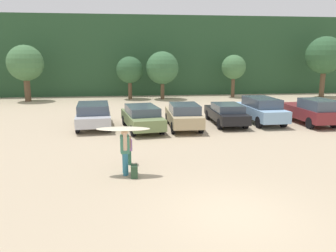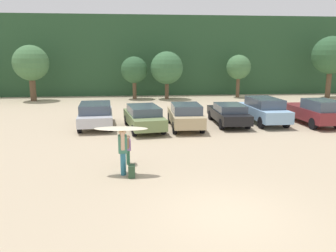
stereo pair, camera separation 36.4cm
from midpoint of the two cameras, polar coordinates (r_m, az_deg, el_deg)
ground_plane at (r=9.78m, az=9.86°, el=-14.26°), size 120.00×120.00×0.00m
hillside_ridge at (r=42.87m, az=-3.50°, el=11.64°), size 108.00×12.00×8.42m
tree_ridge_back at (r=34.72m, az=-23.05°, el=9.59°), size 3.31×3.31×5.22m
tree_right at (r=33.95m, az=-6.74°, el=9.26°), size 2.59×2.59×4.17m
tree_center_left at (r=33.73m, az=-1.26°, el=9.67°), size 3.18×3.18×4.66m
tree_center_right at (r=36.01m, az=10.64°, el=9.61°), size 2.47×2.47×4.33m
tree_left at (r=38.53m, az=24.51°, el=10.68°), size 3.74×3.74×6.16m
parked_car_silver at (r=21.02m, az=-12.86°, el=1.95°), size 2.31×4.83×1.45m
parked_car_olive_green at (r=19.89m, az=-4.90°, el=1.52°), size 2.46×4.89×1.39m
parked_car_tan at (r=20.21m, az=2.09°, el=1.83°), size 1.82×4.63×1.50m
parked_car_black at (r=21.69m, az=9.21°, el=2.15°), size 1.82×4.78×1.32m
parked_car_sky_blue at (r=22.60m, az=14.83°, el=2.71°), size 1.89×4.83×1.62m
parked_car_maroon at (r=23.08m, az=22.41°, el=2.37°), size 1.88×4.68×1.67m
person_adult at (r=12.43m, az=-8.06°, el=-3.77°), size 0.34×0.65×1.70m
person_child at (r=13.62m, az=-7.27°, el=-3.64°), size 0.24×0.56×1.19m
surfboard_cream at (r=12.19m, az=-8.38°, el=-0.47°), size 1.98×0.75×0.11m
backpack_dropped at (r=12.26m, az=-6.53°, el=-7.56°), size 0.24×0.34×0.45m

